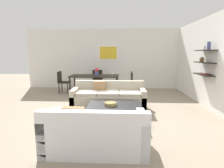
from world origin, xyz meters
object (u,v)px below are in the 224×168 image
Objects in this scene: dining_table at (94,77)px; centerpiece_vase at (97,71)px; wine_glass_head at (96,72)px; sofa_beige at (109,98)px; decorative_bowl at (111,104)px; dining_chair_left_far at (62,80)px; coffee_table at (114,114)px; wine_glass_right_near at (112,73)px; loveseat_white at (96,133)px; wine_glass_right_far at (112,72)px; dining_chair_head at (97,79)px; dining_chair_right_far at (129,81)px; dining_chair_right_near at (129,82)px.

centerpiece_vase is at bearing 21.27° from dining_table.
wine_glass_head is (0.00, 0.37, 0.17)m from dining_table.
decorative_bowl is at bearing -83.52° from sofa_beige.
decorative_bowl is 3.80m from dining_chair_left_far.
wine_glass_right_near is at bearing 94.11° from coffee_table.
loveseat_white is 4.43m from wine_glass_right_far.
centerpiece_vase reaches higher than wine_glass_right_far.
loveseat_white is at bearing -81.46° from dining_table.
coffee_table is 1.47× the size of dining_chair_head.
wine_glass_right_far reaches higher than dining_table.
dining_chair_left_far reaches higher than dining_table.
coffee_table is 4.25× the size of decorative_bowl.
centerpiece_vase is at bearing 97.31° from loveseat_white.
dining_chair_right_far is 1.51m from dining_chair_head.
dining_table is 2.17× the size of dining_chair_right_near.
wine_glass_right_far is (-0.11, 3.03, 0.45)m from decorative_bowl.
loveseat_white reaches higher than coffee_table.
centerpiece_vase is (1.45, -0.16, 0.40)m from dining_chair_left_far.
dining_chair_right_far is at bearing -25.21° from dining_chair_head.
wine_glass_right_near is at bearing -53.23° from dining_chair_head.
wine_glass_head is at bearing 157.71° from dining_chair_right_near.
dining_chair_right_far is 5.25× the size of wine_glass_right_near.
centerpiece_vase is (-0.55, 4.32, 0.61)m from loveseat_white.
sofa_beige and loveseat_white have the same top height.
wine_glass_right_near reaches higher than dining_chair_left_far.
dining_table is 12.76× the size of wine_glass_head.
wine_glass_right_far is 1.16× the size of wine_glass_head.
wine_glass_right_near is 0.63m from centerpiece_vase.
sofa_beige is at bearing -72.50° from centerpiece_vase.
decorative_bowl is 3.09m from centerpiece_vase.
wine_glass_right_near is 0.96× the size of wine_glass_right_far.
dining_chair_right_far is at bearing 72.23° from sofa_beige.
loveseat_white is at bearing -90.75° from wine_glass_right_far.
centerpiece_vase is at bearing -172.97° from dining_chair_right_far.
dining_table is 0.41m from wine_glass_head.
loveseat_white is at bearing -82.83° from dining_chair_head.
decorative_bowl is 1.75× the size of wine_glass_right_far.
coffee_table is at bearing -74.85° from wine_glass_head.
dining_table is at bearing -158.73° from centerpiece_vase.
coffee_table is (0.27, 1.29, -0.10)m from loveseat_white.
dining_chair_head is at bearing 96.42° from centerpiece_vase.
coffee_table is at bearing -74.85° from centerpiece_vase.
centerpiece_vase is at bearing -74.83° from wine_glass_head.
dining_chair_right_far and dining_chair_right_near have the same top height.
sofa_beige is at bearing -72.84° from wine_glass_head.
coffee_table is 3.21m from centerpiece_vase.
dining_chair_right_near reaches higher than sofa_beige.
sofa_beige is 1.06m from decorative_bowl.
wine_glass_right_far is (-0.66, -0.09, 0.36)m from dining_chair_right_far.
sofa_beige is 1.64× the size of coffee_table.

